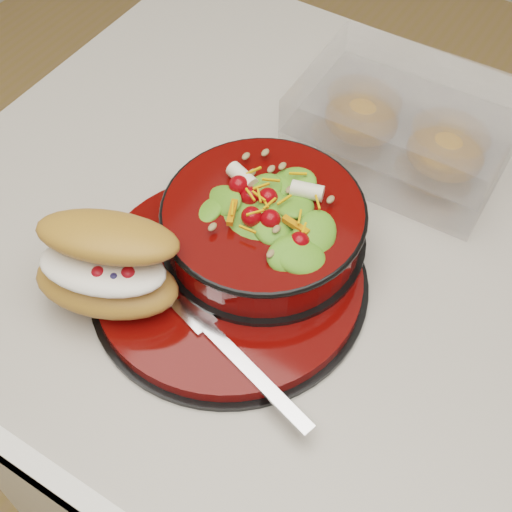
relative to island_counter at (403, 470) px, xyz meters
The scene contains 6 objects.
island_counter is the anchor object (origin of this frame).
dinner_plate 0.52m from the island_counter, 154.41° to the right, with size 0.29×0.29×0.02m.
salad_bowl 0.55m from the island_counter, 166.47° to the right, with size 0.21×0.21×0.09m.
croissant 0.63m from the island_counter, 149.17° to the right, with size 0.16×0.14×0.09m.
fork 0.53m from the island_counter, 132.24° to the right, with size 0.18×0.07×0.00m.
pastry_box 0.54m from the island_counter, 135.68° to the left, with size 0.24×0.18×0.09m.
Camera 1 is at (0.02, -0.45, 1.51)m, focal length 50.00 mm.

